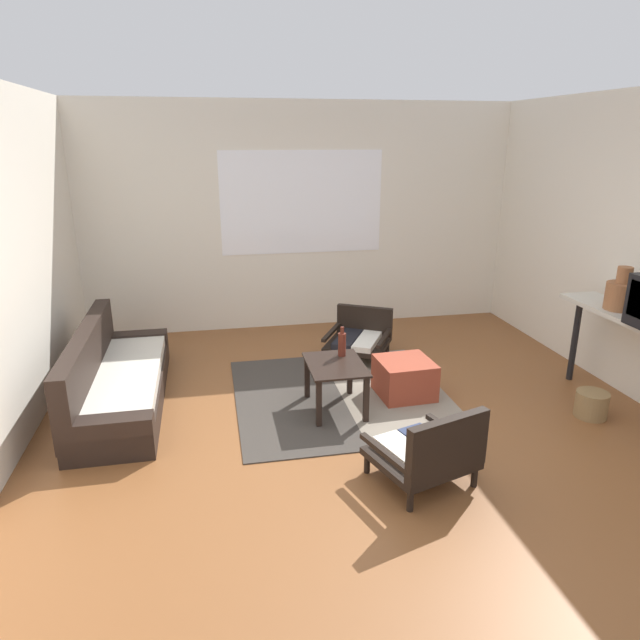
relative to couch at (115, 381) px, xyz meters
The scene contains 11 objects.
ground_plane 2.31m from the couch, 28.68° to the right, with size 7.80×7.80×0.00m, color brown.
far_wall_with_window 3.03m from the couch, 44.20° to the left, with size 5.60×0.13×2.70m.
area_rug 2.03m from the couch, ahead, with size 1.93×1.99×0.01m.
couch is the anchor object (origin of this frame).
coffee_table 1.96m from the couch, 14.66° to the right, with size 0.48×0.64×0.43m.
armchair_by_window 2.53m from the couch, 15.95° to the left, with size 0.85×0.86×0.50m.
armchair_striped_foreground 2.85m from the couch, 37.33° to the right, with size 0.78×0.75×0.59m.
ottoman_orange 2.60m from the couch, ahead, with size 0.48×0.48×0.35m, color #993D28.
clay_vase 4.46m from the couch, 10.73° to the right, with size 0.26×0.26×0.37m.
glass_bottle 2.04m from the couch, ahead, with size 0.07×0.07×0.27m.
wicker_basket 4.15m from the couch, 14.65° to the right, with size 0.27×0.27×0.22m, color olive.
Camera 1 is at (-1.12, -3.75, 2.28)m, focal length 31.60 mm.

